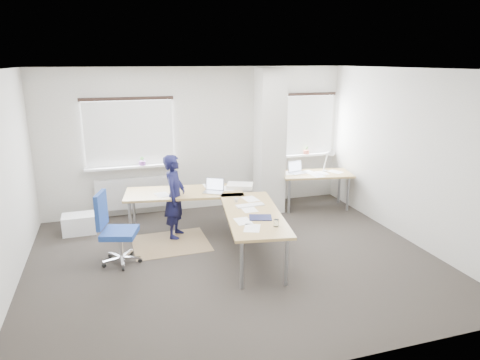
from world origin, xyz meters
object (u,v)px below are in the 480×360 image
object	(u,v)px
desk_main	(219,203)
desk_side	(316,175)
person	(175,196)
task_chair	(118,244)

from	to	relation	value
desk_main	desk_side	bearing A→B (deg)	35.29
desk_side	person	bearing A→B (deg)	-157.81
desk_side	task_chair	bearing A→B (deg)	-150.42
desk_main	task_chair	distance (m)	1.68
desk_main	task_chair	world-z (taller)	task_chair
task_chair	desk_side	bearing A→B (deg)	36.29
task_chair	person	world-z (taller)	person
person	task_chair	bearing A→B (deg)	151.54
desk_side	task_chair	size ratio (longest dim) A/B	1.37
desk_main	person	size ratio (longest dim) A/B	2.07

